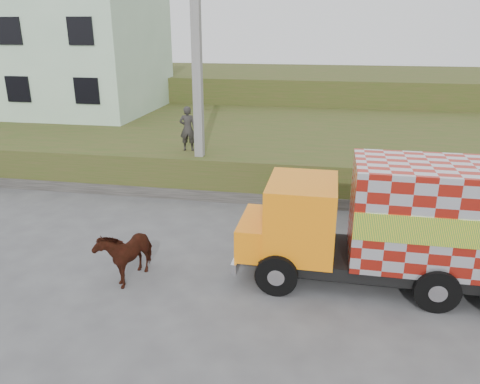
% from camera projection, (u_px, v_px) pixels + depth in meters
% --- Properties ---
extents(ground, '(120.00, 120.00, 0.00)m').
position_uv_depth(ground, '(193.00, 253.00, 12.88)').
color(ground, '#474749').
rests_on(ground, ground).
extents(embankment, '(40.00, 12.00, 1.50)m').
position_uv_depth(embankment, '(251.00, 143.00, 21.89)').
color(embankment, '#364B19').
rests_on(embankment, ground).
extents(embankment_far, '(40.00, 12.00, 3.00)m').
position_uv_depth(embankment_far, '(279.00, 93.00, 32.76)').
color(embankment_far, '#364B19').
rests_on(embankment_far, ground).
extents(retaining_strip, '(16.00, 0.50, 0.40)m').
position_uv_depth(retaining_strip, '(171.00, 192.00, 17.05)').
color(retaining_strip, '#595651').
rests_on(retaining_strip, ground).
extents(building, '(10.00, 8.00, 6.00)m').
position_uv_depth(building, '(60.00, 54.00, 25.31)').
color(building, silver).
rests_on(building, embankment).
extents(utility_pole, '(1.20, 0.30, 8.00)m').
position_uv_depth(utility_pole, '(198.00, 83.00, 15.95)').
color(utility_pole, gray).
rests_on(utility_pole, ground).
extents(cargo_truck, '(6.85, 2.43, 3.04)m').
position_uv_depth(cargo_truck, '(401.00, 223.00, 10.87)').
color(cargo_truck, black).
rests_on(cargo_truck, ground).
extents(cow, '(1.06, 1.75, 1.38)m').
position_uv_depth(cow, '(126.00, 252.00, 11.44)').
color(cow, black).
rests_on(cow, ground).
extents(pedestrian, '(0.64, 0.45, 1.66)m').
position_uv_depth(pedestrian, '(188.00, 129.00, 17.26)').
color(pedestrian, '#282624').
rests_on(pedestrian, embankment).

